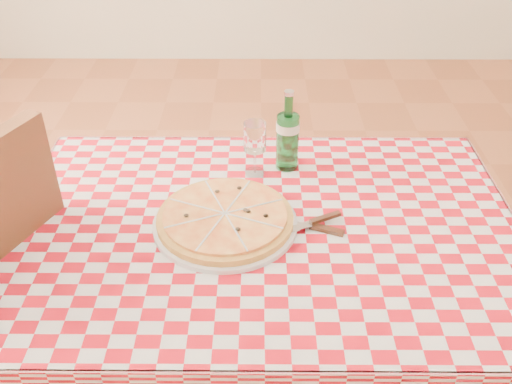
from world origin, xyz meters
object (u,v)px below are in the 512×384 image
water_bottle (288,130)px  wine_glass (255,149)px  dining_table (263,254)px  pizza_plate (225,218)px

water_bottle → wine_glass: 0.11m
dining_table → pizza_plate: bearing=-178.8°
dining_table → wine_glass: (-0.02, 0.24, 0.18)m
pizza_plate → wine_glass: (0.07, 0.24, 0.06)m
pizza_plate → dining_table: bearing=1.2°
dining_table → pizza_plate: (-0.10, -0.00, 0.12)m
water_bottle → wine_glass: bearing=-159.4°
dining_table → pizza_plate: 0.16m
wine_glass → water_bottle: bearing=20.6°
pizza_plate → wine_glass: bearing=73.4°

